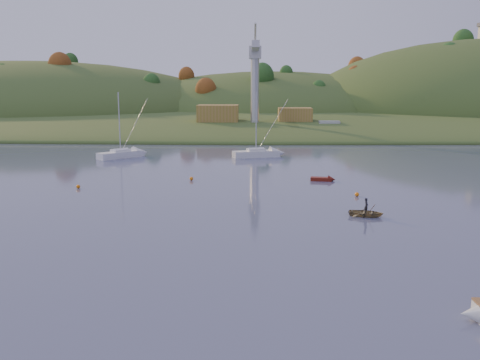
{
  "coord_description": "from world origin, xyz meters",
  "views": [
    {
      "loc": [
        1.0,
        -22.88,
        13.03
      ],
      "look_at": [
        -0.21,
        35.69,
        2.39
      ],
      "focal_mm": 40.0,
      "sensor_mm": 36.0,
      "label": 1
    }
  ],
  "objects_px": {
    "canoe": "(366,213)",
    "red_tender": "(326,179)",
    "sailboat_near": "(121,154)",
    "sailboat_far": "(256,153)"
  },
  "relations": [
    {
      "from": "canoe",
      "to": "red_tender",
      "type": "xyz_separation_m",
      "value": [
        -1.28,
        19.49,
        -0.12
      ]
    },
    {
      "from": "sailboat_near",
      "to": "canoe",
      "type": "bearing_deg",
      "value": -94.8
    },
    {
      "from": "sailboat_near",
      "to": "canoe",
      "type": "xyz_separation_m",
      "value": [
        34.46,
        -41.33,
        -0.39
      ]
    },
    {
      "from": "sailboat_far",
      "to": "canoe",
      "type": "bearing_deg",
      "value": -93.26
    },
    {
      "from": "canoe",
      "to": "red_tender",
      "type": "bearing_deg",
      "value": 19.68
    },
    {
      "from": "sailboat_far",
      "to": "canoe",
      "type": "distance_m",
      "value": 44.19
    },
    {
      "from": "sailboat_far",
      "to": "sailboat_near",
      "type": "bearing_deg",
      "value": 166.74
    },
    {
      "from": "canoe",
      "to": "red_tender",
      "type": "distance_m",
      "value": 19.53
    },
    {
      "from": "sailboat_near",
      "to": "canoe",
      "type": "height_order",
      "value": "sailboat_near"
    },
    {
      "from": "sailboat_far",
      "to": "canoe",
      "type": "relative_size",
      "value": 3.36
    }
  ]
}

